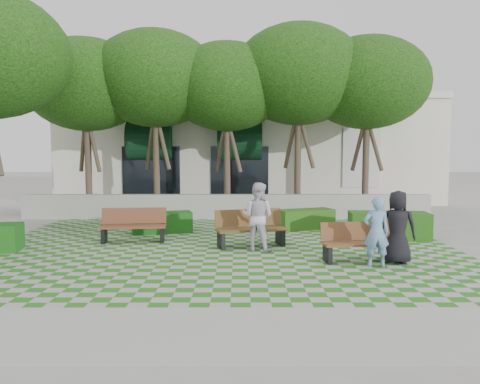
{
  "coord_description": "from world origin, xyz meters",
  "views": [
    {
      "loc": [
        0.47,
        -10.94,
        2.49
      ],
      "look_at": [
        0.5,
        1.5,
        1.4
      ],
      "focal_mm": 35.0,
      "sensor_mm": 36.0,
      "label": 1
    }
  ],
  "objects_px": {
    "bench_mid": "(250,229)",
    "bench_west": "(134,226)",
    "person_dark": "(398,227)",
    "person_white": "(258,217)",
    "hedge_midleft": "(162,222)",
    "hedge_midright": "(305,219)",
    "bench_east": "(358,243)",
    "hedge_east": "(389,226)",
    "person_blue": "(376,232)"
  },
  "relations": [
    {
      "from": "bench_mid",
      "to": "bench_west",
      "type": "height_order",
      "value": "bench_mid"
    },
    {
      "from": "person_dark",
      "to": "person_white",
      "type": "relative_size",
      "value": 0.95
    },
    {
      "from": "hedge_midleft",
      "to": "person_white",
      "type": "bearing_deg",
      "value": -42.34
    },
    {
      "from": "hedge_midright",
      "to": "bench_west",
      "type": "bearing_deg",
      "value": -156.91
    },
    {
      "from": "bench_east",
      "to": "hedge_midright",
      "type": "height_order",
      "value": "bench_east"
    },
    {
      "from": "bench_mid",
      "to": "person_dark",
      "type": "relative_size",
      "value": 1.18
    },
    {
      "from": "bench_west",
      "to": "hedge_midright",
      "type": "xyz_separation_m",
      "value": [
        5.03,
        2.14,
        -0.13
      ]
    },
    {
      "from": "bench_mid",
      "to": "person_white",
      "type": "bearing_deg",
      "value": -88.8
    },
    {
      "from": "bench_east",
      "to": "hedge_midright",
      "type": "xyz_separation_m",
      "value": [
        -0.57,
        4.41,
        -0.11
      ]
    },
    {
      "from": "bench_mid",
      "to": "hedge_midleft",
      "type": "xyz_separation_m",
      "value": [
        -2.66,
        2.04,
        -0.15
      ]
    },
    {
      "from": "bench_east",
      "to": "hedge_east",
      "type": "distance_m",
      "value": 3.09
    },
    {
      "from": "bench_east",
      "to": "person_dark",
      "type": "bearing_deg",
      "value": -21.09
    },
    {
      "from": "bench_west",
      "to": "hedge_east",
      "type": "height_order",
      "value": "bench_west"
    },
    {
      "from": "person_dark",
      "to": "person_white",
      "type": "distance_m",
      "value": 3.34
    },
    {
      "from": "person_blue",
      "to": "person_dark",
      "type": "distance_m",
      "value": 0.65
    },
    {
      "from": "bench_east",
      "to": "hedge_east",
      "type": "xyz_separation_m",
      "value": [
        1.55,
        2.67,
        -0.04
      ]
    },
    {
      "from": "hedge_midright",
      "to": "bench_east",
      "type": "bearing_deg",
      "value": -82.58
    },
    {
      "from": "bench_east",
      "to": "person_white",
      "type": "distance_m",
      "value": 2.56
    },
    {
      "from": "bench_east",
      "to": "person_blue",
      "type": "height_order",
      "value": "person_blue"
    },
    {
      "from": "bench_west",
      "to": "hedge_east",
      "type": "xyz_separation_m",
      "value": [
        7.15,
        0.41,
        -0.06
      ]
    },
    {
      "from": "bench_east",
      "to": "bench_mid",
      "type": "bearing_deg",
      "value": 138.98
    },
    {
      "from": "bench_mid",
      "to": "bench_west",
      "type": "bearing_deg",
      "value": 153.52
    },
    {
      "from": "hedge_midleft",
      "to": "hedge_midright",
      "type": "bearing_deg",
      "value": 8.73
    },
    {
      "from": "hedge_midleft",
      "to": "person_dark",
      "type": "relative_size",
      "value": 1.1
    },
    {
      "from": "hedge_east",
      "to": "person_white",
      "type": "height_order",
      "value": "person_white"
    },
    {
      "from": "bench_west",
      "to": "person_white",
      "type": "distance_m",
      "value": 3.57
    },
    {
      "from": "hedge_midleft",
      "to": "person_white",
      "type": "height_order",
      "value": "person_white"
    },
    {
      "from": "bench_east",
      "to": "person_dark",
      "type": "xyz_separation_m",
      "value": [
        0.8,
        -0.21,
        0.39
      ]
    },
    {
      "from": "bench_west",
      "to": "person_blue",
      "type": "distance_m",
      "value": 6.49
    },
    {
      "from": "person_dark",
      "to": "person_white",
      "type": "xyz_separation_m",
      "value": [
        -3.05,
        1.36,
        0.04
      ]
    },
    {
      "from": "hedge_east",
      "to": "person_white",
      "type": "bearing_deg",
      "value": -158.01
    },
    {
      "from": "bench_mid",
      "to": "person_dark",
      "type": "bearing_deg",
      "value": -46.55
    },
    {
      "from": "hedge_midleft",
      "to": "hedge_east",
      "type": "bearing_deg",
      "value": -8.97
    },
    {
      "from": "bench_west",
      "to": "hedge_midright",
      "type": "distance_m",
      "value": 5.47
    },
    {
      "from": "hedge_east",
      "to": "person_dark",
      "type": "xyz_separation_m",
      "value": [
        -0.74,
        -2.89,
        0.43
      ]
    },
    {
      "from": "bench_east",
      "to": "person_blue",
      "type": "relative_size",
      "value": 1.12
    },
    {
      "from": "hedge_midright",
      "to": "hedge_midleft",
      "type": "xyz_separation_m",
      "value": [
        -4.49,
        -0.69,
        -0.0
      ]
    },
    {
      "from": "bench_west",
      "to": "person_white",
      "type": "height_order",
      "value": "person_white"
    },
    {
      "from": "hedge_midright",
      "to": "hedge_east",
      "type": "bearing_deg",
      "value": -39.28
    },
    {
      "from": "bench_mid",
      "to": "hedge_east",
      "type": "height_order",
      "value": "bench_mid"
    },
    {
      "from": "hedge_midright",
      "to": "person_dark",
      "type": "relative_size",
      "value": 1.1
    },
    {
      "from": "hedge_east",
      "to": "hedge_midright",
      "type": "xyz_separation_m",
      "value": [
        -2.12,
        1.73,
        -0.07
      ]
    },
    {
      "from": "person_dark",
      "to": "hedge_midleft",
      "type": "bearing_deg",
      "value": -19.57
    },
    {
      "from": "person_blue",
      "to": "hedge_midleft",
      "type": "bearing_deg",
      "value": -36.42
    },
    {
      "from": "bench_mid",
      "to": "hedge_midright",
      "type": "height_order",
      "value": "bench_mid"
    },
    {
      "from": "bench_west",
      "to": "person_white",
      "type": "bearing_deg",
      "value": -24.12
    },
    {
      "from": "bench_east",
      "to": "bench_mid",
      "type": "height_order",
      "value": "bench_mid"
    },
    {
      "from": "bench_west",
      "to": "hedge_midleft",
      "type": "relative_size",
      "value": 1.01
    },
    {
      "from": "hedge_midright",
      "to": "person_dark",
      "type": "xyz_separation_m",
      "value": [
        1.38,
        -4.62,
        0.5
      ]
    },
    {
      "from": "bench_east",
      "to": "person_white",
      "type": "xyz_separation_m",
      "value": [
        -2.24,
        1.14,
        0.44
      ]
    }
  ]
}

